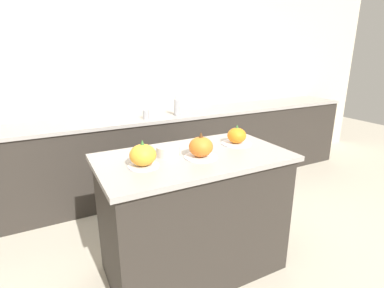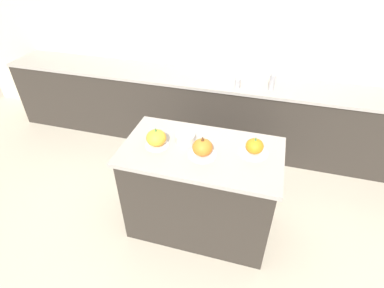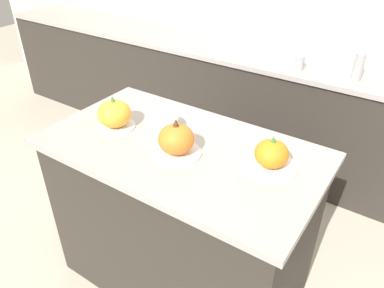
% 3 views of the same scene
% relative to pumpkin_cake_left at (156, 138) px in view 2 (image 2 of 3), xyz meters
% --- Properties ---
extents(ground_plane, '(12.00, 12.00, 0.00)m').
position_rel_pumpkin_cake_left_xyz_m(ground_plane, '(0.38, 0.04, -1.01)').
color(ground_plane, '#BCB29E').
extents(wall_back, '(8.00, 0.06, 2.50)m').
position_rel_pumpkin_cake_left_xyz_m(wall_back, '(0.38, 1.80, 0.24)').
color(wall_back, beige).
rests_on(wall_back, ground_plane).
extents(kitchen_island, '(1.34, 0.75, 0.94)m').
position_rel_pumpkin_cake_left_xyz_m(kitchen_island, '(0.38, 0.04, -0.54)').
color(kitchen_island, '#2D2823').
rests_on(kitchen_island, ground_plane).
extents(back_counter, '(6.00, 0.60, 0.93)m').
position_rel_pumpkin_cake_left_xyz_m(back_counter, '(0.38, 1.47, -0.54)').
color(back_counter, '#2D2823').
rests_on(back_counter, ground_plane).
extents(pumpkin_cake_left, '(0.20, 0.20, 0.17)m').
position_rel_pumpkin_cake_left_xyz_m(pumpkin_cake_left, '(0.00, 0.00, 0.00)').
color(pumpkin_cake_left, silver).
rests_on(pumpkin_cake_left, kitchen_island).
extents(pumpkin_cake_center, '(0.23, 0.23, 0.18)m').
position_rel_pumpkin_cake_left_xyz_m(pumpkin_cake_center, '(0.40, -0.02, -0.00)').
color(pumpkin_cake_center, silver).
rests_on(pumpkin_cake_center, kitchen_island).
extents(pumpkin_cake_right, '(0.24, 0.24, 0.16)m').
position_rel_pumpkin_cake_left_xyz_m(pumpkin_cake_right, '(0.80, 0.12, -0.01)').
color(pumpkin_cake_right, silver).
rests_on(pumpkin_cake_right, kitchen_island).
extents(bottle_tall, '(0.06, 0.06, 0.25)m').
position_rel_pumpkin_cake_left_xyz_m(bottle_tall, '(0.86, 1.36, 0.04)').
color(bottle_tall, '#99999E').
rests_on(bottle_tall, back_counter).
extents(bottle_short, '(0.07, 0.07, 0.14)m').
position_rel_pumpkin_cake_left_xyz_m(bottle_short, '(0.48, 1.33, -0.02)').
color(bottle_short, '#99999E').
rests_on(bottle_short, back_counter).
extents(mixing_bowl, '(0.16, 0.16, 0.07)m').
position_rel_pumpkin_cake_left_xyz_m(mixing_bowl, '(0.22, 0.11, -0.04)').
color(mixing_bowl, beige).
rests_on(mixing_bowl, kitchen_island).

